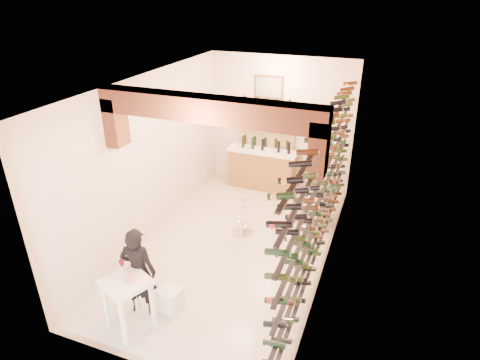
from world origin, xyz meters
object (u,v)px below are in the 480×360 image
(white_stool, at_px, (171,300))
(person, at_px, (139,272))
(crate_lower, at_px, (312,215))
(tasting_table, at_px, (127,289))
(back_counter, at_px, (263,167))
(chrome_barstool, at_px, (242,216))
(wine_rack, at_px, (319,188))

(white_stool, height_order, person, person)
(white_stool, xyz_separation_m, crate_lower, (1.51, 3.39, -0.03))
(tasting_table, bearing_deg, person, 120.87)
(back_counter, bearing_deg, chrome_barstool, -82.66)
(white_stool, distance_m, chrome_barstool, 2.45)
(chrome_barstool, height_order, crate_lower, chrome_barstool)
(back_counter, distance_m, white_stool, 4.61)
(person, bearing_deg, crate_lower, -128.18)
(white_stool, relative_size, chrome_barstool, 0.54)
(back_counter, relative_size, chrome_barstool, 2.35)
(person, bearing_deg, wine_rack, -146.40)
(wine_rack, distance_m, tasting_table, 3.41)
(white_stool, height_order, crate_lower, white_stool)
(white_stool, distance_m, crate_lower, 3.71)
(wine_rack, xyz_separation_m, crate_lower, (-0.32, 1.44, -1.39))
(back_counter, height_order, tasting_table, back_counter)
(tasting_table, xyz_separation_m, person, (-0.04, 0.35, 0.04))
(tasting_table, xyz_separation_m, chrome_barstool, (0.64, 2.94, -0.29))
(person, bearing_deg, chrome_barstool, -114.64)
(tasting_table, relative_size, chrome_barstool, 1.45)
(white_stool, bearing_deg, wine_rack, 46.87)
(tasting_table, distance_m, white_stool, 0.81)
(back_counter, bearing_deg, tasting_table, -94.03)
(back_counter, bearing_deg, wine_rack, -55.34)
(tasting_table, relative_size, crate_lower, 1.93)
(crate_lower, bearing_deg, wine_rack, -77.48)
(white_stool, xyz_separation_m, chrome_barstool, (0.28, 2.42, 0.22))
(chrome_barstool, bearing_deg, white_stool, -96.55)
(crate_lower, bearing_deg, back_counter, 141.31)
(tasting_table, bearing_deg, back_counter, 110.30)
(person, xyz_separation_m, chrome_barstool, (0.68, 2.59, -0.33))
(chrome_barstool, relative_size, crate_lower, 1.33)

